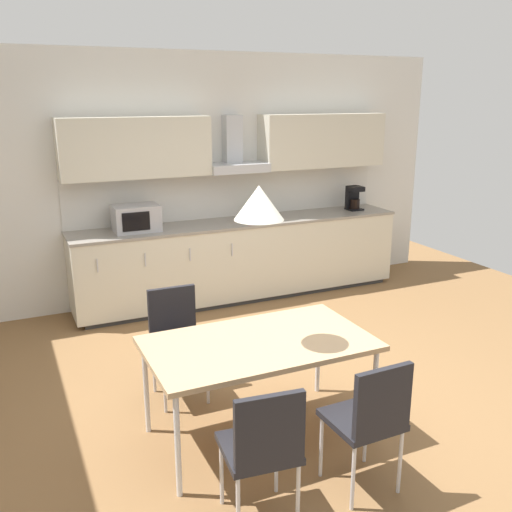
# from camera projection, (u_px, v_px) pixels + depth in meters

# --- Properties ---
(ground_plane) EXTENTS (8.54, 8.11, 0.02)m
(ground_plane) POSITION_uv_depth(u_px,v_px,m) (283.00, 403.00, 4.48)
(ground_plane) COLOR brown
(wall_back) EXTENTS (6.83, 0.10, 2.80)m
(wall_back) POSITION_uv_depth(u_px,v_px,m) (175.00, 179.00, 6.51)
(wall_back) COLOR silver
(wall_back) RESTS_ON ground_plane
(kitchen_counter) EXTENTS (3.90, 0.65, 0.92)m
(kitchen_counter) POSITION_uv_depth(u_px,v_px,m) (241.00, 259.00, 6.72)
(kitchen_counter) COLOR #333333
(kitchen_counter) RESTS_ON ground_plane
(backsplash_tile) EXTENTS (3.88, 0.02, 0.53)m
(backsplash_tile) POSITION_uv_depth(u_px,v_px,m) (231.00, 194.00, 6.78)
(backsplash_tile) COLOR silver
(backsplash_tile) RESTS_ON kitchen_counter
(upper_wall_cabinets) EXTENTS (3.88, 0.40, 0.63)m
(upper_wall_cabinets) POSITION_uv_depth(u_px,v_px,m) (235.00, 145.00, 6.48)
(upper_wall_cabinets) COLOR beige
(microwave) EXTENTS (0.48, 0.35, 0.28)m
(microwave) POSITION_uv_depth(u_px,v_px,m) (136.00, 218.00, 6.07)
(microwave) COLOR #ADADB2
(microwave) RESTS_ON kitchen_counter
(coffee_maker) EXTENTS (0.18, 0.19, 0.30)m
(coffee_maker) POSITION_uv_depth(u_px,v_px,m) (354.00, 198.00, 7.20)
(coffee_maker) COLOR black
(coffee_maker) RESTS_ON kitchen_counter
(bottle_green) EXTENTS (0.08, 0.08, 0.31)m
(bottle_green) POSITION_uv_depth(u_px,v_px,m) (262.00, 207.00, 6.67)
(bottle_green) COLOR green
(bottle_green) RESTS_ON kitchen_counter
(bottle_red) EXTENTS (0.06, 0.06, 0.26)m
(bottle_red) POSITION_uv_depth(u_px,v_px,m) (250.00, 211.00, 6.58)
(bottle_red) COLOR red
(bottle_red) RESTS_ON kitchen_counter
(dining_table) EXTENTS (1.52, 0.87, 0.72)m
(dining_table) POSITION_uv_depth(u_px,v_px,m) (259.00, 347.00, 3.86)
(dining_table) COLOR tan
(dining_table) RESTS_ON ground_plane
(chair_near_left) EXTENTS (0.44, 0.44, 0.87)m
(chair_near_left) POSITION_uv_depth(u_px,v_px,m) (263.00, 443.00, 3.05)
(chair_near_left) COLOR black
(chair_near_left) RESTS_ON ground_plane
(chair_far_left) EXTENTS (0.41, 0.41, 0.87)m
(chair_far_left) POSITION_uv_depth(u_px,v_px,m) (176.00, 332.00, 4.48)
(chair_far_left) COLOR black
(chair_far_left) RESTS_ON ground_plane
(chair_near_right) EXTENTS (0.41, 0.41, 0.87)m
(chair_near_right) POSITION_uv_depth(u_px,v_px,m) (371.00, 414.00, 3.32)
(chair_near_right) COLOR black
(chair_near_right) RESTS_ON ground_plane
(pendant_lamp) EXTENTS (0.32, 0.32, 0.22)m
(pendant_lamp) POSITION_uv_depth(u_px,v_px,m) (259.00, 203.00, 3.59)
(pendant_lamp) COLOR silver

